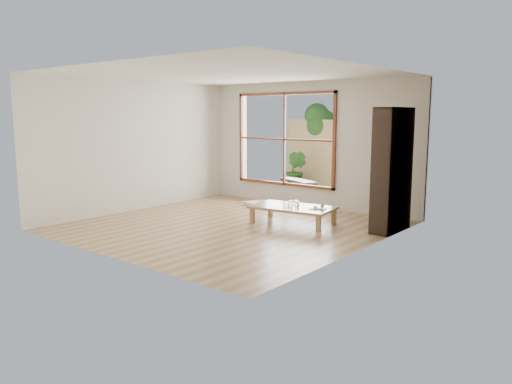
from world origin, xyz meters
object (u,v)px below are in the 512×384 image
low_table (293,208)px  bookshelf (392,170)px  food_tray (319,208)px  garden_bench (298,182)px

low_table → bookshelf: (1.58, 0.58, 0.75)m
low_table → food_tray: (0.48, 0.08, 0.06)m
bookshelf → food_tray: 1.38m
bookshelf → garden_bench: bookshelf is taller
low_table → food_tray: food_tray is taller
low_table → garden_bench: garden_bench is taller
food_tray → bookshelf: bearing=7.9°
garden_bench → low_table: bearing=-32.6°
low_table → food_tray: bearing=1.8°
garden_bench → bookshelf: bearing=-7.1°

